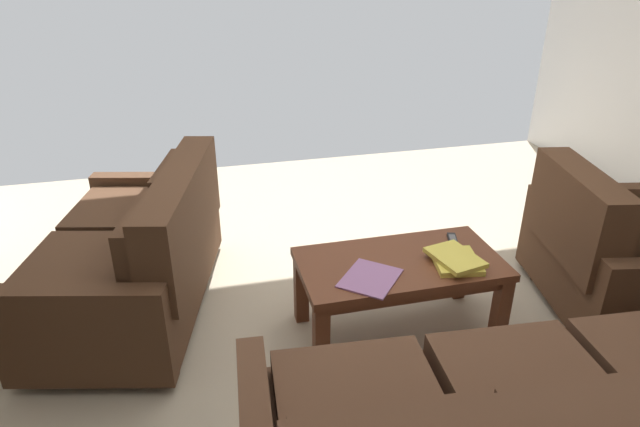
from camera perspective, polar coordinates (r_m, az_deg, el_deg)
ground_plane at (r=3.08m, az=5.20°, el=-11.20°), size 5.35×5.12×0.01m
loveseat_near at (r=3.15m, az=-18.31°, el=-3.99°), size 1.09×1.53×0.82m
coffee_table at (r=2.83m, az=8.25°, el=-6.11°), size 1.02×0.53×0.44m
armchair_side at (r=3.39m, az=28.46°, el=-3.75°), size 0.98×1.11×0.83m
book_stack at (r=2.80m, az=13.88°, el=-4.65°), size 0.26×0.30×0.05m
tv_remote at (r=3.00m, az=13.63°, el=-2.80°), size 0.09×0.17×0.02m
loose_magazine at (r=2.63m, az=5.22°, el=-6.70°), size 0.36×0.37×0.01m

